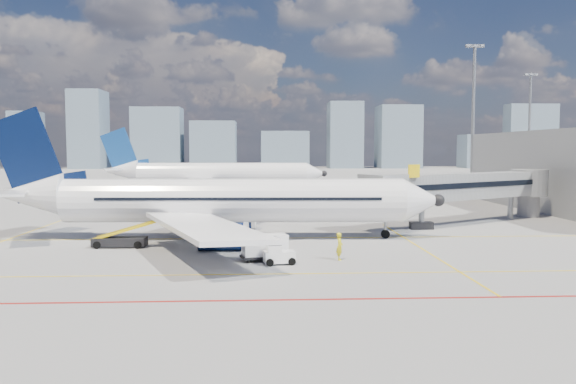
# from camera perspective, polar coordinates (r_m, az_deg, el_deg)

# --- Properties ---
(ground) EXTENTS (420.00, 420.00, 0.00)m
(ground) POSITION_cam_1_polar(r_m,az_deg,el_deg) (40.82, -4.96, -6.49)
(ground) COLOR gray
(ground) RESTS_ON ground
(apron_markings) EXTENTS (90.00, 35.12, 0.01)m
(apron_markings) POSITION_cam_1_polar(r_m,az_deg,el_deg) (37.01, -6.08, -7.62)
(apron_markings) COLOR yellow
(apron_markings) RESTS_ON ground
(jet_bridge) EXTENTS (23.55, 15.78, 6.30)m
(jet_bridge) POSITION_cam_1_polar(r_m,az_deg,el_deg) (61.19, 18.23, 0.46)
(jet_bridge) COLOR #919499
(jet_bridge) RESTS_ON ground
(floodlight_mast_ne) EXTENTS (3.20, 0.61, 25.45)m
(floodlight_mast_ne) POSITION_cam_1_polar(r_m,az_deg,el_deg) (101.99, 18.29, 7.46)
(floodlight_mast_ne) COLOR gray
(floodlight_mast_ne) RESTS_ON ground
(floodlight_mast_far) EXTENTS (3.20, 0.61, 25.45)m
(floodlight_mast_far) POSITION_cam_1_polar(r_m,az_deg,el_deg) (144.84, 23.32, 6.34)
(floodlight_mast_far) COLOR gray
(floodlight_mast_far) RESTS_ON ground
(distant_skyline) EXTENTS (248.86, 15.78, 31.67)m
(distant_skyline) POSITION_cam_1_polar(r_m,az_deg,el_deg) (230.29, -5.09, 5.51)
(distant_skyline) COLOR slate
(distant_skyline) RESTS_ON ground
(main_aircraft) EXTENTS (38.91, 33.89, 11.34)m
(main_aircraft) POSITION_cam_1_polar(r_m,az_deg,el_deg) (48.42, -7.45, -0.95)
(main_aircraft) COLOR white
(main_aircraft) RESTS_ON ground
(second_aircraft) EXTENTS (40.74, 35.49, 11.87)m
(second_aircraft) POSITION_cam_1_polar(r_m,az_deg,el_deg) (102.14, -7.65, 1.82)
(second_aircraft) COLOR white
(second_aircraft) RESTS_ON ground
(baggage_tug) EXTENTS (2.19, 1.53, 1.41)m
(baggage_tug) POSITION_cam_1_polar(r_m,az_deg,el_deg) (37.63, -1.06, -6.35)
(baggage_tug) COLOR white
(baggage_tug) RESTS_ON ground
(cargo_dolly) EXTENTS (3.53, 2.20, 1.80)m
(cargo_dolly) POSITION_cam_1_polar(r_m,az_deg,el_deg) (38.93, -2.37, -5.53)
(cargo_dolly) COLOR black
(cargo_dolly) RESTS_ON ground
(belt_loader) EXTENTS (5.93, 1.70, 2.41)m
(belt_loader) POSITION_cam_1_polar(r_m,az_deg,el_deg) (46.03, -16.54, -4.63)
(belt_loader) COLOR black
(belt_loader) RESTS_ON ground
(ramp_worker) EXTENTS (0.54, 0.75, 1.92)m
(ramp_worker) POSITION_cam_1_polar(r_m,az_deg,el_deg) (39.18, 5.26, -5.52)
(ramp_worker) COLOR yellow
(ramp_worker) RESTS_ON ground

